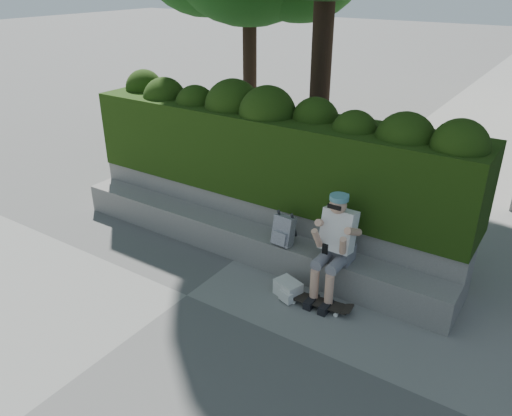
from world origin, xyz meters
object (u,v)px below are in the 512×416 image
Objects in this scene: backpack_plaid at (284,231)px; person at (335,242)px; skateboard at (317,302)px; backpack_ground at (288,289)px.

person is at bearing -2.67° from backpack_plaid.
person reaches higher than backpack_plaid.
skateboard is 2.02× the size of backpack_plaid.
backpack_plaid reaches higher than backpack_ground.
skateboard is 0.41m from backpack_ground.
backpack_plaid is 1.22× the size of backpack_ground.
backpack_plaid is 0.77m from backpack_ground.
skateboard is 2.46× the size of backpack_ground.
backpack_ground is (-0.44, -0.35, -0.65)m from person.
backpack_plaid is at bearing 143.59° from skateboard.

